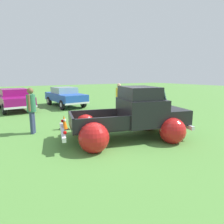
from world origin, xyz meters
name	(u,v)px	position (x,y,z in m)	size (l,w,h in m)	color
ground_plane	(124,138)	(0.00, 0.00, 0.00)	(80.00, 80.00, 0.00)	#548C3D
vintage_pickup_truck	(134,118)	(0.37, -0.10, 0.76)	(4.96, 3.64, 1.96)	black
show_car_0	(15,98)	(-2.75, 8.89, 0.78)	(2.05, 4.25, 1.43)	black
show_car_1	(65,96)	(0.68, 8.71, 0.78)	(2.12, 4.31, 1.43)	black
spectator_0	(119,96)	(2.61, 4.27, 1.06)	(0.53, 0.42, 1.84)	black
spectator_1	(31,107)	(-2.78, 2.49, 1.07)	(0.46, 0.51, 1.85)	navy
lane_cone_0	(64,122)	(-1.51, 2.39, 0.31)	(0.36, 0.36, 0.63)	black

